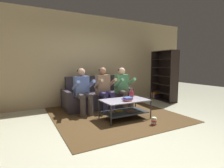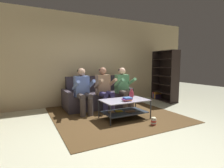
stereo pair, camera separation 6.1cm
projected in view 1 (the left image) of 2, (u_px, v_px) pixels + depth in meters
name	position (u px, v px, depth m)	size (l,w,h in m)	color
ground	(123.00, 126.00, 3.73)	(16.80, 16.80, 0.00)	beige
back_partition	(84.00, 60.00, 5.72)	(8.40, 0.12, 2.90)	tan
couch	(97.00, 97.00, 5.40)	(2.02, 0.92, 0.93)	#3C343D
person_seated_left	(83.00, 89.00, 4.58)	(0.50, 0.58, 1.21)	#514745
person_seated_middle	(104.00, 87.00, 4.88)	(0.50, 0.58, 1.23)	#3B3567
person_seated_right	(123.00, 86.00, 5.17)	(0.50, 0.58, 1.21)	brown
coffee_table	(125.00, 106.00, 4.21)	(1.11, 0.66, 0.47)	#BAB4CB
area_rug	(111.00, 113.00, 4.73)	(3.05, 3.36, 0.01)	#4E371D
vase	(132.00, 94.00, 4.36)	(0.12, 0.12, 0.23)	maroon
book_stack	(128.00, 99.00, 4.05)	(0.23, 0.18, 0.09)	purple
bookshelf	(164.00, 78.00, 6.34)	(0.44, 1.11, 1.79)	black
popcorn_tub	(154.00, 121.00, 3.79)	(0.11, 0.11, 0.18)	red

